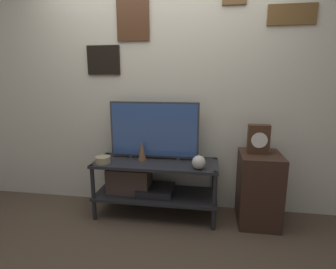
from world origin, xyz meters
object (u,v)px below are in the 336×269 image
television (154,130)px  mantel_clock (258,139)px  vase_slim_bronze (142,151)px  vase_round_glass (199,162)px  vase_wide_bowl (103,160)px

television → mantel_clock: size_ratio=3.33×
vase_slim_bronze → television: bearing=36.8°
television → vase_slim_bronze: television is taller
vase_slim_bronze → mantel_clock: bearing=0.9°
vase_slim_bronze → mantel_clock: (1.14, 0.02, 0.16)m
vase_round_glass → vase_wide_bowl: bearing=178.6°
vase_slim_bronze → vase_wide_bowl: bearing=-158.4°
television → mantel_clock: television is taller
vase_round_glass → television: bearing=152.1°
vase_wide_bowl → mantel_clock: 1.53m
mantel_clock → television: bearing=176.3°
television → vase_round_glass: bearing=-27.9°
vase_round_glass → mantel_clock: bearing=18.5°
television → vase_round_glass: size_ratio=7.23×
vase_round_glass → vase_slim_bronze: 0.61m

